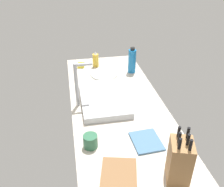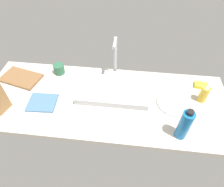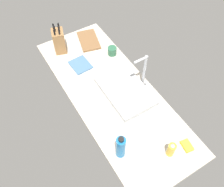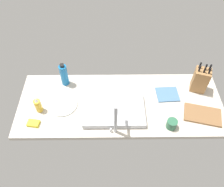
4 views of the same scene
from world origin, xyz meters
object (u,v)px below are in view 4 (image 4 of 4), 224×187
Objects in this scene: faucet at (115,117)px; knife_block at (200,80)px; sink_basin at (114,110)px; coffee_mug at (172,124)px; dish_sponge at (33,123)px; dish_towel at (167,94)px; cutting_board at (203,115)px; water_bottle at (64,75)px; soap_bottle at (38,105)px; dinner_plate at (63,105)px.

faucet is 1.14× the size of knife_block.
coffee_mug is at bearing 161.86° from sink_basin.
sink_basin is 76.75cm from knife_block.
knife_block is 3.06× the size of dish_sponge.
faucet is 3.93× the size of coffee_mug.
faucet reaches higher than dish_towel.
cutting_board is at bearing -159.40° from coffee_mug.
sink_basin is 48.92cm from dish_towel.
water_bottle reaches higher than sink_basin.
soap_bottle is 14.50cm from dish_sponge.
cutting_board is 28.80cm from coffee_mug.
water_bottle is at bearing -48.47° from faucet.
dish_towel is at bearing -142.81° from faucet.
soap_bottle is (60.61, -19.38, -11.53)cm from faucet.
dish_sponge is (20.36, 18.21, 0.60)cm from dinner_plate.
dish_towel is 111.77cm from dish_sponge.
water_bottle reaches higher than coffee_mug.
soap_bottle is at bearing 58.98° from water_bottle.
coffee_mug reaches higher than cutting_board.
faucet is at bearing 162.27° from soap_bottle.
knife_block is at bearing -165.47° from dish_sponge.
knife_block is 29.96cm from cutting_board.
coffee_mug is (29.01, 38.09, -7.53)cm from knife_block.
knife_block is (-71.80, -40.95, -6.55)cm from faucet.
soap_bottle is 0.64× the size of water_bottle.
water_bottle is 89.93cm from dish_towel.
knife_block is 1.16× the size of dinner_plate.
water_bottle is at bearing -28.06° from coffee_mug.
coffee_mug is (-42.79, -2.86, -14.07)cm from faucet.
water_bottle reaches higher than cutting_board.
knife_block reaches higher than soap_bottle.
coffee_mug is at bearing 170.92° from soap_bottle.
faucet is 65.40cm from dish_sponge.
faucet is 45.14cm from coffee_mug.
dinner_plate is (112.20, -11.29, -0.30)cm from cutting_board.
knife_block is at bearing -171.68° from dinner_plate.
faucet is 64.67cm from soap_bottle.
coffee_mug reaches higher than sink_basin.
coffee_mug is (26.82, 10.08, 2.89)cm from cutting_board.
coffee_mug is (-103.40, 16.53, -2.54)cm from soap_bottle.
faucet reaches higher than water_bottle.
soap_bottle is 19.52cm from dinner_plate.
water_bottle is at bearing 13.80° from knife_block.
dish_sponge is (134.75, 34.93, -10.11)cm from knife_block.
water_bottle is 26.33cm from dinner_plate.
cutting_board is 1.55× the size of dish_towel.
dinner_plate is (114.39, 16.72, -10.71)cm from knife_block.
dish_towel is 31.68cm from coffee_mug.
knife_block is 1.22× the size of water_bottle.
dish_sponge is (105.74, -3.16, -2.59)cm from coffee_mug.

